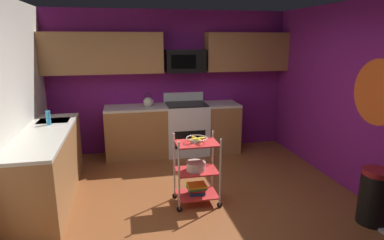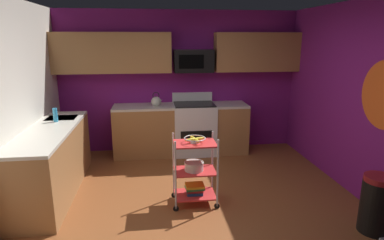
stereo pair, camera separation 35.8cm
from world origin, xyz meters
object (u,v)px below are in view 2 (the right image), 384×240
Objects in this scene: microwave at (193,61)px; fruit_bowl at (195,139)px; trash_can at (377,204)px; oven_range at (194,128)px; dish_soap_bottle at (55,115)px; mixing_bowl_large at (194,166)px; rolling_cart at (195,171)px; book_stack at (195,189)px; kettle at (156,101)px.

microwave is 2.57× the size of fruit_bowl.
fruit_bowl reaches higher than trash_can.
oven_range is 5.50× the size of dish_soap_bottle.
dish_soap_bottle is 4.29m from trash_can.
mixing_bowl_large is at bearing -97.44° from oven_range.
fruit_bowl is at bearing -91.12° from rolling_cart.
book_stack is at bearing 0.00° from rolling_cart.
oven_range is 2.44m from dish_soap_bottle.
oven_range is at bearing 82.84° from fruit_bowl.
dish_soap_bottle reaches higher than mixing_bowl_large.
kettle reaches higher than oven_range.
oven_range is 3.28m from trash_can.
dish_soap_bottle is 0.30× the size of trash_can.
oven_range is 1.96m from rolling_cart.
kettle is (-0.43, 1.94, 0.48)m from mixing_bowl_large.
fruit_bowl is (-0.00, -0.00, 0.42)m from rolling_cart.
dish_soap_bottle is at bearing 153.64° from book_stack.
rolling_cart is 3.62× the size of book_stack.
dish_soap_bottle is at bearing 153.64° from rolling_cart.
dish_soap_bottle is (-1.91, 0.95, 0.57)m from rolling_cart.
dish_soap_bottle is at bearing -145.90° from kettle.
book_stack is 0.96× the size of kettle.
microwave is 2.41m from rolling_cart.
kettle is at bearing 129.67° from trash_can.
rolling_cart is 3.36× the size of fruit_bowl.
microwave is at bearing 82.95° from mixing_bowl_large.
microwave is 1.06× the size of trash_can.
oven_range is 1.96m from mixing_bowl_large.
microwave is at bearing 83.21° from rolling_cart.
trash_can is at bearing -24.82° from mixing_bowl_large.
mixing_bowl_large is (-0.25, -2.05, -1.18)m from microwave.
book_stack is at bearing 0.00° from mixing_bowl_large.
oven_range is at bearing 82.84° from rolling_cart.
mixing_bowl_large is at bearing 155.18° from trash_can.
kettle is (-0.69, -0.00, 0.52)m from oven_range.
dish_soap_bottle is (-2.16, -1.00, 0.54)m from oven_range.
trash_can is (1.90, -0.88, -0.12)m from rolling_cart.
kettle is at bearing -171.04° from microwave.
rolling_cart is 0.25m from book_stack.
rolling_cart reaches higher than mixing_bowl_large.
oven_range reaches higher than mixing_bowl_large.
mixing_bowl_large is at bearing -180.00° from rolling_cart.
microwave is at bearing 83.21° from fruit_bowl.
rolling_cart reaches higher than fruit_bowl.
fruit_bowl is 0.36m from mixing_bowl_large.
fruit_bowl is 1.03× the size of kettle.
dish_soap_bottle reaches higher than fruit_bowl.
mixing_bowl_large is at bearing -77.41° from kettle.
book_stack is 2.10m from trash_can.
microwave is 0.77× the size of rolling_cart.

